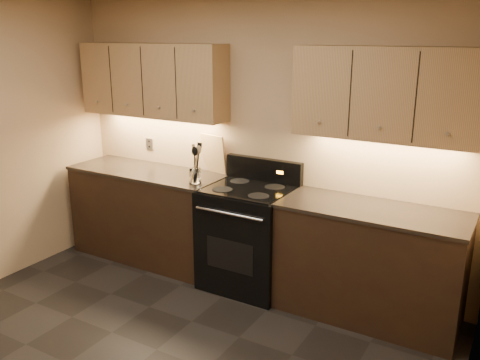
% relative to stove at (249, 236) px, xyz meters
% --- Properties ---
extents(wall_back, '(4.00, 0.04, 2.60)m').
position_rel_stove_xyz_m(wall_back, '(-0.08, 0.32, 0.82)').
color(wall_back, tan).
rests_on(wall_back, ground).
extents(wall_right, '(0.04, 4.00, 2.60)m').
position_rel_stove_xyz_m(wall_right, '(1.92, -1.68, 0.82)').
color(wall_right, tan).
rests_on(wall_right, ground).
extents(counter_left, '(1.62, 0.62, 0.93)m').
position_rel_stove_xyz_m(counter_left, '(-1.18, 0.02, -0.01)').
color(counter_left, black).
rests_on(counter_left, ground).
extents(counter_right, '(1.46, 0.62, 0.93)m').
position_rel_stove_xyz_m(counter_right, '(1.10, 0.02, -0.01)').
color(counter_right, black).
rests_on(counter_right, ground).
extents(stove, '(0.76, 0.68, 1.14)m').
position_rel_stove_xyz_m(stove, '(0.00, 0.00, 0.00)').
color(stove, black).
rests_on(stove, ground).
extents(upper_cab_left, '(1.60, 0.30, 0.70)m').
position_rel_stove_xyz_m(upper_cab_left, '(-1.18, 0.17, 1.32)').
color(upper_cab_left, tan).
rests_on(upper_cab_left, wall_back).
extents(upper_cab_right, '(1.44, 0.30, 0.70)m').
position_rel_stove_xyz_m(upper_cab_right, '(1.10, 0.17, 1.32)').
color(upper_cab_right, tan).
rests_on(upper_cab_right, wall_back).
extents(outlet_plate, '(0.08, 0.01, 0.12)m').
position_rel_stove_xyz_m(outlet_plate, '(-1.38, 0.31, 0.64)').
color(outlet_plate, '#B2B5BA').
rests_on(outlet_plate, wall_back).
extents(utensil_crock, '(0.12, 0.12, 0.14)m').
position_rel_stove_xyz_m(utensil_crock, '(-0.50, -0.11, 0.51)').
color(utensil_crock, white).
rests_on(utensil_crock, counter_left).
extents(cutting_board, '(0.30, 0.12, 0.38)m').
position_rel_stove_xyz_m(cutting_board, '(-0.56, 0.29, 0.64)').
color(cutting_board, tan).
rests_on(cutting_board, counter_left).
extents(wooden_spoon, '(0.13, 0.09, 0.34)m').
position_rel_stove_xyz_m(wooden_spoon, '(-0.52, -0.12, 0.63)').
color(wooden_spoon, tan).
rests_on(wooden_spoon, utensil_crock).
extents(black_spoon, '(0.10, 0.10, 0.33)m').
position_rel_stove_xyz_m(black_spoon, '(-0.52, -0.09, 0.63)').
color(black_spoon, black).
rests_on(black_spoon, utensil_crock).
extents(black_turner, '(0.10, 0.17, 0.38)m').
position_rel_stove_xyz_m(black_turner, '(-0.48, -0.13, 0.65)').
color(black_turner, black).
rests_on(black_turner, utensil_crock).
extents(steel_spatula, '(0.19, 0.15, 0.37)m').
position_rel_stove_xyz_m(steel_spatula, '(-0.47, -0.10, 0.64)').
color(steel_spatula, silver).
rests_on(steel_spatula, utensil_crock).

